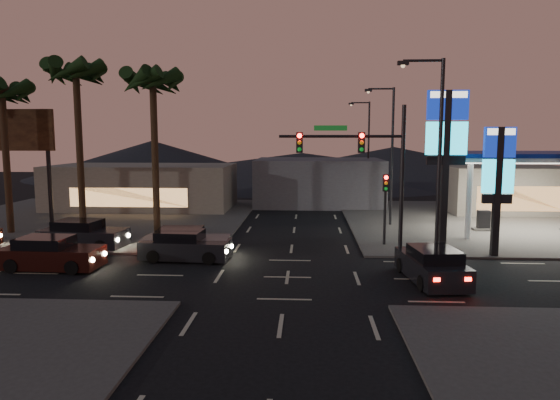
# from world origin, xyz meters

# --- Properties ---
(ground) EXTENTS (140.00, 140.00, 0.00)m
(ground) POSITION_xyz_m (0.00, 0.00, 0.00)
(ground) COLOR black
(ground) RESTS_ON ground
(corner_lot_ne) EXTENTS (24.00, 24.00, 0.12)m
(corner_lot_ne) POSITION_xyz_m (16.00, 16.00, 0.06)
(corner_lot_ne) COLOR #47443F
(corner_lot_ne) RESTS_ON ground
(corner_lot_nw) EXTENTS (24.00, 24.00, 0.12)m
(corner_lot_nw) POSITION_xyz_m (-16.00, 16.00, 0.06)
(corner_lot_nw) COLOR #47443F
(corner_lot_nw) RESTS_ON ground
(gas_station) EXTENTS (12.20, 8.20, 5.47)m
(gas_station) POSITION_xyz_m (16.00, 12.00, 5.08)
(gas_station) COLOR silver
(gas_station) RESTS_ON ground
(convenience_store) EXTENTS (10.00, 6.00, 4.00)m
(convenience_store) POSITION_xyz_m (18.00, 21.00, 2.00)
(convenience_store) COLOR #726B5B
(convenience_store) RESTS_ON ground
(pylon_sign_tall) EXTENTS (2.20, 0.35, 9.00)m
(pylon_sign_tall) POSITION_xyz_m (8.50, 5.50, 6.39)
(pylon_sign_tall) COLOR black
(pylon_sign_tall) RESTS_ON ground
(pylon_sign_short) EXTENTS (1.60, 0.35, 7.00)m
(pylon_sign_short) POSITION_xyz_m (11.00, 4.50, 4.66)
(pylon_sign_short) COLOR black
(pylon_sign_short) RESTS_ON ground
(traffic_signal_mast) EXTENTS (6.10, 0.39, 8.00)m
(traffic_signal_mast) POSITION_xyz_m (3.76, 1.99, 5.23)
(traffic_signal_mast) COLOR black
(traffic_signal_mast) RESTS_ON ground
(pedestal_signal) EXTENTS (0.32, 0.39, 4.30)m
(pedestal_signal) POSITION_xyz_m (5.50, 6.98, 2.92)
(pedestal_signal) COLOR black
(pedestal_signal) RESTS_ON ground
(streetlight_near) EXTENTS (2.14, 0.25, 10.00)m
(streetlight_near) POSITION_xyz_m (6.79, 1.00, 5.72)
(streetlight_near) COLOR black
(streetlight_near) RESTS_ON ground
(streetlight_mid) EXTENTS (2.14, 0.25, 10.00)m
(streetlight_mid) POSITION_xyz_m (6.79, 14.00, 5.72)
(streetlight_mid) COLOR black
(streetlight_mid) RESTS_ON ground
(streetlight_far) EXTENTS (2.14, 0.25, 10.00)m
(streetlight_far) POSITION_xyz_m (6.79, 28.00, 5.72)
(streetlight_far) COLOR black
(streetlight_far) RESTS_ON ground
(palm_a) EXTENTS (4.41, 4.41, 10.86)m
(palm_a) POSITION_xyz_m (-9.00, 9.50, 9.43)
(palm_a) COLOR black
(palm_a) RESTS_ON ground
(palm_b) EXTENTS (4.41, 4.41, 11.46)m
(palm_b) POSITION_xyz_m (-14.00, 9.50, 9.97)
(palm_b) COLOR black
(palm_b) RESTS_ON ground
(palm_c) EXTENTS (4.41, 4.41, 10.26)m
(palm_c) POSITION_xyz_m (-19.00, 9.50, 8.88)
(palm_c) COLOR black
(palm_c) RESTS_ON ground
(billboard) EXTENTS (6.00, 0.30, 8.50)m
(billboard) POSITION_xyz_m (-20.50, 13.00, 6.33)
(billboard) COLOR black
(billboard) RESTS_ON ground
(building_far_west) EXTENTS (16.00, 8.00, 4.00)m
(building_far_west) POSITION_xyz_m (-14.00, 22.00, 2.00)
(building_far_west) COLOR #726B5B
(building_far_west) RESTS_ON ground
(building_far_mid) EXTENTS (12.00, 9.00, 4.40)m
(building_far_mid) POSITION_xyz_m (2.00, 26.00, 2.20)
(building_far_mid) COLOR #4C4C51
(building_far_mid) RESTS_ON ground
(hill_left) EXTENTS (40.00, 40.00, 6.00)m
(hill_left) POSITION_xyz_m (-25.00, 60.00, 3.00)
(hill_left) COLOR black
(hill_left) RESTS_ON ground
(hill_right) EXTENTS (50.00, 50.00, 5.00)m
(hill_right) POSITION_xyz_m (15.00, 60.00, 2.50)
(hill_right) COLOR black
(hill_right) RESTS_ON ground
(hill_center) EXTENTS (60.00, 60.00, 4.00)m
(hill_center) POSITION_xyz_m (0.00, 60.00, 2.00)
(hill_center) COLOR black
(hill_center) RESTS_ON ground
(car_lane_a_front) EXTENTS (4.86, 2.27, 1.55)m
(car_lane_a_front) POSITION_xyz_m (-5.57, 3.10, 0.72)
(car_lane_a_front) COLOR black
(car_lane_a_front) RESTS_ON ground
(car_lane_a_mid) EXTENTS (4.99, 2.26, 1.60)m
(car_lane_a_mid) POSITION_xyz_m (-11.72, 0.89, 0.74)
(car_lane_a_mid) COLOR black
(car_lane_a_mid) RESTS_ON ground
(car_lane_b_front) EXTENTS (4.85, 2.18, 1.56)m
(car_lane_b_front) POSITION_xyz_m (-5.75, 3.94, 0.72)
(car_lane_b_front) COLOR slate
(car_lane_b_front) RESTS_ON ground
(car_lane_b_mid) EXTENTS (5.18, 2.56, 1.64)m
(car_lane_b_mid) POSITION_xyz_m (-12.28, 5.66, 0.76)
(car_lane_b_mid) COLOR black
(car_lane_b_mid) RESTS_ON ground
(suv_station) EXTENTS (2.51, 4.95, 1.59)m
(suv_station) POSITION_xyz_m (6.51, -0.30, 0.74)
(suv_station) COLOR black
(suv_station) RESTS_ON ground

